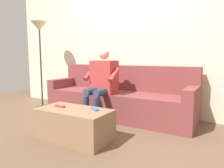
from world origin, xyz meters
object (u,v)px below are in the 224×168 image
Objects in this scene: couch at (119,99)px; coffee_table at (74,124)px; remote_blue at (95,109)px; floor_lamp at (40,34)px; remote_red at (60,106)px; person_solo_seated at (102,80)px.

couch is 2.74× the size of coffee_table.
floor_lamp is at bearing -175.95° from remote_blue.
couch is at bearing -90.00° from coffee_table.
remote_red reaches higher than coffee_table.
floor_lamp reaches higher than remote_red.
person_solo_seated is 8.06× the size of remote_blue.
remote_blue is at bearing -158.92° from coffee_table.
person_solo_seated reaches higher than remote_red.
remote_red is at bearing 0.20° from coffee_table.
remote_red is (0.47, 0.10, 0.00)m from remote_blue.
coffee_table is (0.00, 1.17, -0.11)m from couch.
person_solo_seated is 0.88m from remote_red.
remote_blue is at bearing 10.18° from remote_red.
coffee_table is at bearing -129.65° from remote_blue.
person_solo_seated is at bearing 81.31° from remote_red.
person_solo_seated is 0.86m from remote_blue.
remote_blue is (-0.37, 0.74, -0.26)m from person_solo_seated.
remote_blue is at bearing 116.40° from person_solo_seated.
coffee_table is at bearing 98.13° from person_solo_seated.
coffee_table is 0.31m from remote_red.
couch is at bearing -174.91° from floor_lamp.
floor_lamp reaches higher than couch.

